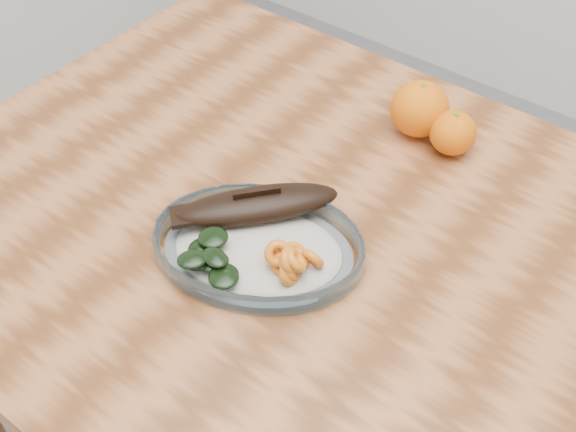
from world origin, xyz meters
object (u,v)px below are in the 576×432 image
(dining_table, at_px, (343,301))
(plated_meal, at_px, (258,243))
(orange_right, at_px, (453,133))
(orange_left, at_px, (420,109))

(dining_table, relative_size, plated_meal, 1.92)
(dining_table, xyz_separation_m, plated_meal, (-0.09, -0.07, 0.12))
(dining_table, bearing_deg, orange_right, 88.58)
(dining_table, distance_m, plated_meal, 0.16)
(orange_left, distance_m, orange_right, 0.06)
(plated_meal, relative_size, orange_left, 7.43)
(plated_meal, distance_m, orange_left, 0.33)
(dining_table, bearing_deg, plated_meal, -141.56)
(orange_left, bearing_deg, orange_right, -8.27)
(dining_table, height_order, orange_left, orange_left)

